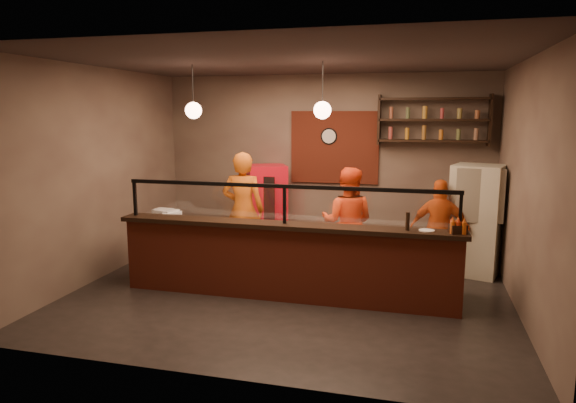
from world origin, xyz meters
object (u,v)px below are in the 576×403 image
(cook_left, at_px, (243,210))
(cook_mid, at_px, (347,222))
(condiment_caddy, at_px, (458,229))
(pepper_mill, at_px, (408,221))
(cook_right, at_px, (440,229))
(red_cooler, at_px, (267,208))
(fridge, at_px, (476,220))
(pizza_dough, at_px, (358,230))
(wall_clock, at_px, (329,136))

(cook_left, height_order, cook_mid, cook_left)
(condiment_caddy, distance_m, pepper_mill, 0.61)
(cook_left, xyz_separation_m, cook_right, (3.10, 0.21, -0.19))
(cook_left, relative_size, cook_mid, 1.12)
(red_cooler, bearing_deg, condiment_caddy, -62.69)
(fridge, xyz_separation_m, pizza_dough, (-1.68, -1.34, 0.04))
(pepper_mill, bearing_deg, wall_clock, 118.43)
(fridge, xyz_separation_m, condiment_caddy, (-0.40, -1.88, 0.25))
(cook_right, distance_m, red_cooler, 3.17)
(cook_mid, bearing_deg, condiment_caddy, 142.69)
(red_cooler, height_order, pizza_dough, red_cooler)
(cook_left, xyz_separation_m, pepper_mill, (2.65, -1.33, 0.22))
(cook_mid, bearing_deg, wall_clock, -66.74)
(cook_left, xyz_separation_m, cook_mid, (1.72, -0.07, -0.10))
(cook_left, height_order, red_cooler, cook_left)
(red_cooler, bearing_deg, cook_right, -41.79)
(cook_mid, distance_m, pizza_dough, 0.78)
(red_cooler, xyz_separation_m, condiment_caddy, (3.18, -2.47, 0.32))
(cook_mid, relative_size, fridge, 0.98)
(wall_clock, height_order, condiment_caddy, wall_clock)
(fridge, distance_m, condiment_caddy, 1.94)
(red_cooler, bearing_deg, cook_mid, -60.68)
(condiment_caddy, bearing_deg, wall_clock, 127.10)
(pepper_mill, bearing_deg, cook_left, 153.37)
(cook_left, distance_m, pepper_mill, 2.97)
(pizza_dough, bearing_deg, pepper_mill, -38.00)
(condiment_caddy, xyz_separation_m, pepper_mill, (-0.60, 0.01, 0.06))
(pizza_dough, bearing_deg, wall_clock, 110.20)
(cook_left, xyz_separation_m, condiment_caddy, (3.25, -1.34, 0.16))
(wall_clock, height_order, cook_left, wall_clock)
(cook_left, bearing_deg, condiment_caddy, 152.57)
(fridge, relative_size, condiment_caddy, 8.87)
(cook_right, height_order, fridge, fridge)
(pepper_mill, bearing_deg, fridge, 61.76)
(wall_clock, height_order, red_cooler, wall_clock)
(cook_right, relative_size, fridge, 0.88)
(red_cooler, bearing_deg, cook_left, -118.48)
(cook_left, height_order, condiment_caddy, cook_left)
(cook_left, xyz_separation_m, red_cooler, (0.07, 1.13, -0.16))
(wall_clock, distance_m, fridge, 2.93)
(cook_right, bearing_deg, pepper_mill, 74.73)
(cook_left, distance_m, fridge, 3.70)
(cook_right, xyz_separation_m, red_cooler, (-3.03, 0.92, 0.03))
(pizza_dough, height_order, condiment_caddy, condiment_caddy)
(pizza_dough, height_order, pepper_mill, pepper_mill)
(pizza_dough, bearing_deg, fridge, 38.71)
(cook_mid, relative_size, condiment_caddy, 8.73)
(cook_left, distance_m, condiment_caddy, 3.52)
(cook_left, distance_m, pizza_dough, 2.14)
(cook_left, relative_size, pizza_dough, 4.01)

